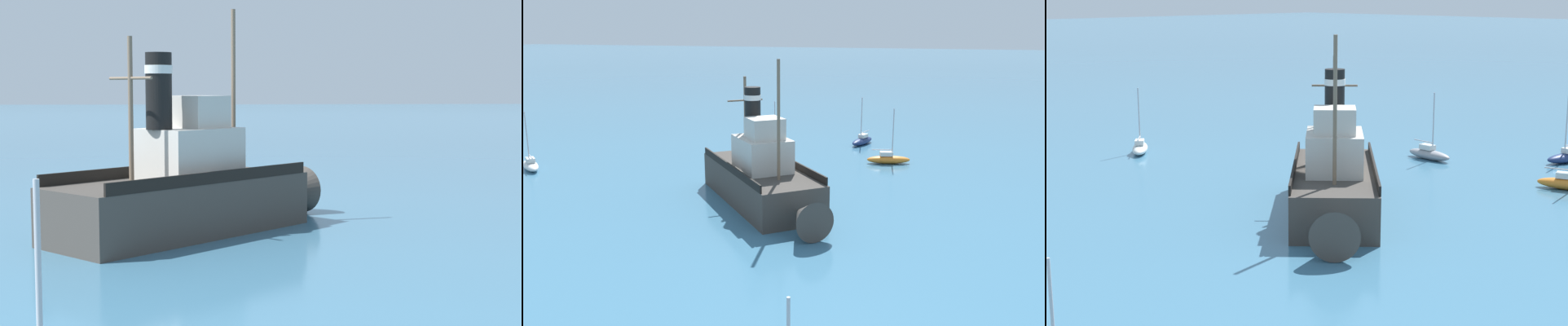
% 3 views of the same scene
% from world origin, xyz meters
% --- Properties ---
extents(ground_plane, '(600.00, 600.00, 0.00)m').
position_xyz_m(ground_plane, '(0.00, 0.00, 0.00)').
color(ground_plane, teal).
extents(old_tugboat, '(12.33, 12.80, 9.90)m').
position_xyz_m(old_tugboat, '(-0.77, 0.08, 1.83)').
color(old_tugboat, '#423D38').
rests_on(old_tugboat, ground).
extents(sailboat_grey, '(3.90, 1.50, 4.90)m').
position_xyz_m(sailboat_grey, '(4.53, -15.72, 0.43)').
color(sailboat_grey, gray).
rests_on(sailboat_grey, ground).
extents(sailboat_navy, '(2.07, 3.96, 4.90)m').
position_xyz_m(sailboat_navy, '(-3.14, -21.76, 0.43)').
color(sailboat_navy, navy).
rests_on(sailboat_navy, ground).
extents(sailboat_orange, '(3.95, 2.20, 4.90)m').
position_xyz_m(sailboat_orange, '(-6.99, -14.38, 0.43)').
color(sailboat_orange, orange).
rests_on(sailboat_orange, ground).
extents(sailboat_white, '(3.67, 3.20, 4.90)m').
position_xyz_m(sailboat_white, '(21.32, -2.13, 0.43)').
color(sailboat_white, white).
rests_on(sailboat_white, ground).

